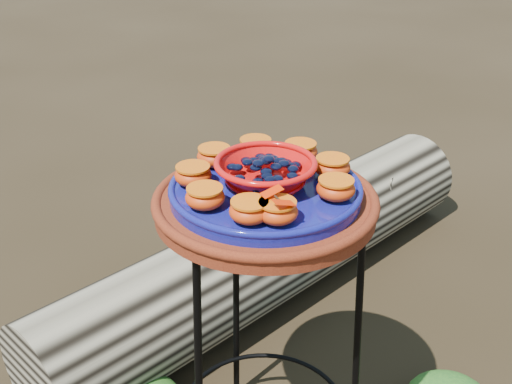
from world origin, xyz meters
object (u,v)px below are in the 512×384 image
object	(u,v)px
cobalt_plate	(265,191)
terracotta_saucer	(265,205)
red_bowl	(266,174)
plant_stand	(264,348)
driftwood_log	(273,251)

from	to	relation	value
cobalt_plate	terracotta_saucer	bearing A→B (deg)	0.00
terracotta_saucer	red_bowl	size ratio (longest dim) A/B	2.33
terracotta_saucer	cobalt_plate	world-z (taller)	cobalt_plate
cobalt_plate	plant_stand	bearing A→B (deg)	0.00
terracotta_saucer	red_bowl	xyz separation A→B (m)	(0.00, 0.00, 0.07)
cobalt_plate	driftwood_log	size ratio (longest dim) A/B	0.22
plant_stand	terracotta_saucer	size ratio (longest dim) A/B	1.58
cobalt_plate	driftwood_log	xyz separation A→B (m)	(0.27, 0.64, -0.58)
plant_stand	red_bowl	xyz separation A→B (m)	(0.00, 0.00, 0.44)
driftwood_log	red_bowl	bearing A→B (deg)	-112.61
terracotta_saucer	plant_stand	bearing A→B (deg)	0.00
terracotta_saucer	cobalt_plate	bearing A→B (deg)	0.00
cobalt_plate	red_bowl	distance (m)	0.04
terracotta_saucer	red_bowl	world-z (taller)	red_bowl
terracotta_saucer	driftwood_log	bearing A→B (deg)	67.39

